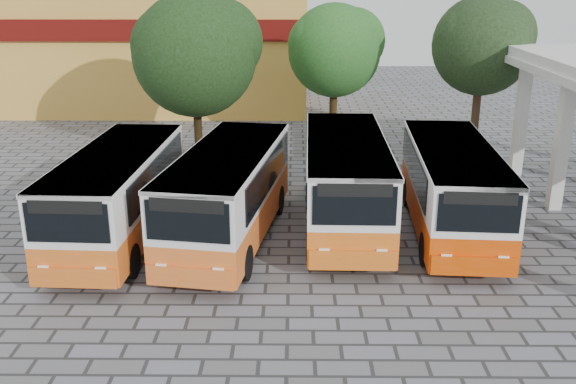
{
  "coord_description": "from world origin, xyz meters",
  "views": [
    {
      "loc": [
        -1.73,
        -16.14,
        8.19
      ],
      "look_at": [
        -1.91,
        3.54,
        1.5
      ],
      "focal_mm": 40.0,
      "sensor_mm": 36.0,
      "label": 1
    }
  ],
  "objects_px": {
    "bus_far_right": "(452,184)",
    "bus_far_left": "(118,191)",
    "bus_centre_left": "(228,190)",
    "bus_centre_right": "(345,177)"
  },
  "relations": [
    {
      "from": "bus_far_right",
      "to": "bus_far_left",
      "type": "bearing_deg",
      "value": -171.98
    },
    {
      "from": "bus_far_right",
      "to": "bus_centre_left",
      "type": "bearing_deg",
      "value": -170.29
    },
    {
      "from": "bus_centre_right",
      "to": "bus_far_right",
      "type": "relative_size",
      "value": 1.03
    },
    {
      "from": "bus_centre_left",
      "to": "bus_centre_right",
      "type": "bearing_deg",
      "value": 26.52
    },
    {
      "from": "bus_far_right",
      "to": "bus_centre_right",
      "type": "bearing_deg",
      "value": 176.0
    },
    {
      "from": "bus_centre_left",
      "to": "bus_far_right",
      "type": "bearing_deg",
      "value": 14.55
    },
    {
      "from": "bus_far_left",
      "to": "bus_far_right",
      "type": "height_order",
      "value": "bus_far_left"
    },
    {
      "from": "bus_far_left",
      "to": "bus_centre_right",
      "type": "relative_size",
      "value": 0.97
    },
    {
      "from": "bus_far_left",
      "to": "bus_centre_left",
      "type": "xyz_separation_m",
      "value": [
        3.5,
        0.04,
        0.03
      ]
    },
    {
      "from": "bus_centre_left",
      "to": "bus_centre_right",
      "type": "height_order",
      "value": "bus_centre_right"
    }
  ]
}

